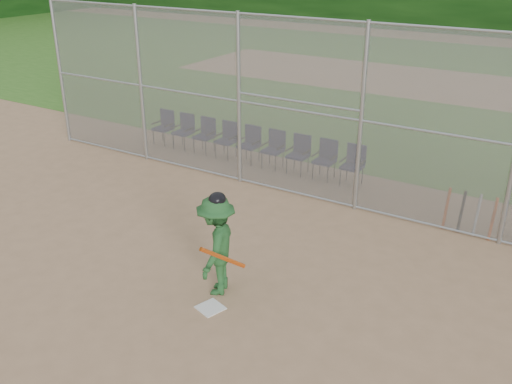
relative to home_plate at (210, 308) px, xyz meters
The scene contains 16 objects.
ground 0.58m from the home_plate, 146.96° to the right, with size 100.00×100.00×0.00m, color #A67F5C.
grass_strip 17.69m from the home_plate, 91.58° to the left, with size 100.00×100.00×0.00m, color #34671E.
dirt_patch_far 17.69m from the home_plate, 91.58° to the left, with size 24.00×24.00×0.00m, color tan.
backstop_fence 5.14m from the home_plate, 95.94° to the left, with size 16.09×0.09×4.00m.
home_plate is the anchor object (origin of this frame).
batter_at_plate 1.00m from the home_plate, 111.42° to the left, with size 1.11×1.35×1.80m.
spare_bats 5.64m from the home_plate, 59.44° to the left, with size 0.96×0.36×0.84m.
chair_0 8.37m from the home_plate, 135.09° to the left, with size 0.54×0.52×0.96m, color #0E1134, non-canonical shape.
chair_1 7.87m from the home_plate, 131.33° to the left, with size 0.54×0.52×0.96m, color #0E1134, non-canonical shape.
chair_2 7.41m from the home_plate, 127.09° to the left, with size 0.54×0.52×0.96m, color #0E1134, non-canonical shape.
chair_3 7.00m from the home_plate, 122.32° to the left, with size 0.54×0.52×0.96m, color #0E1134, non-canonical shape.
chair_4 6.64m from the home_plate, 116.98° to the left, with size 0.54×0.52×0.96m, color #0E1134, non-canonical shape.
chair_5 6.34m from the home_plate, 111.08° to the left, with size 0.54×0.52×0.96m, color #0E1134, non-canonical shape.
chair_6 6.12m from the home_plate, 104.68° to the left, with size 0.54×0.52×0.96m, color #0E1134, non-canonical shape.
chair_7 5.97m from the home_plate, 97.89° to the left, with size 0.54×0.52×0.96m, color #0E1134, non-canonical shape.
chair_8 5.92m from the home_plate, 90.86° to the left, with size 0.54×0.52×0.96m, color #0E1134, non-canonical shape.
Camera 1 is at (5.08, -5.76, 5.35)m, focal length 40.00 mm.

